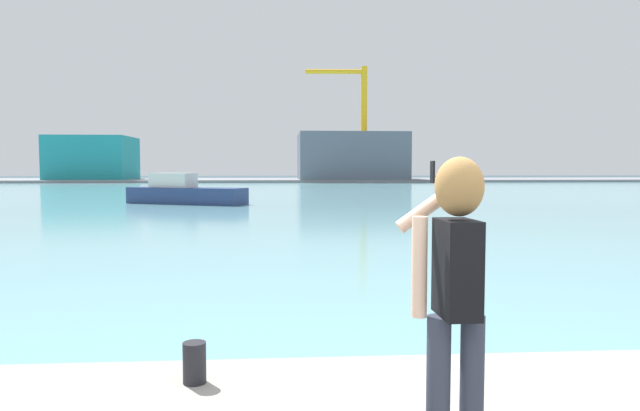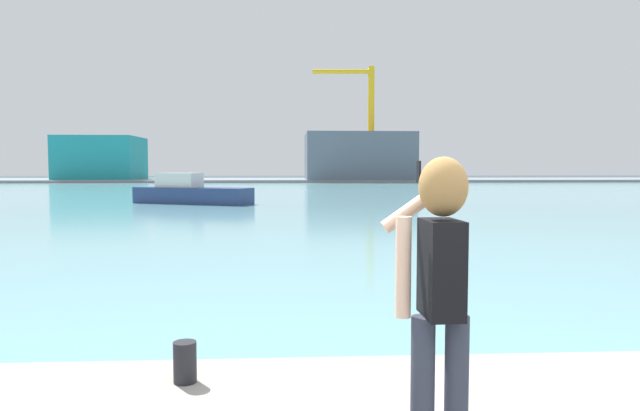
{
  "view_description": "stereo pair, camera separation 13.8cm",
  "coord_description": "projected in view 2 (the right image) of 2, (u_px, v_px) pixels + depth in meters",
  "views": [
    {
      "loc": [
        -1.07,
        -2.95,
        2.23
      ],
      "look_at": [
        -0.37,
        6.97,
        1.57
      ],
      "focal_mm": 32.07,
      "sensor_mm": 36.0,
      "label": 1
    },
    {
      "loc": [
        -0.93,
        -2.96,
        2.23
      ],
      "look_at": [
        -0.37,
        6.97,
        1.57
      ],
      "focal_mm": 32.07,
      "sensor_mm": 36.0,
      "label": 2
    }
  ],
  "objects": [
    {
      "name": "far_shore_dock",
      "position": [
        293.0,
        180.0,
        94.78
      ],
      "size": [
        140.0,
        20.0,
        0.41
      ],
      "primitive_type": "cube",
      "color": "gray",
      "rests_on": "ground_plane"
    },
    {
      "name": "ground_plane",
      "position": [
        297.0,
        192.0,
        52.95
      ],
      "size": [
        220.0,
        220.0,
        0.0
      ],
      "primitive_type": "plane",
      "color": "#334751"
    },
    {
      "name": "person_photographer",
      "position": [
        439.0,
        274.0,
        3.28
      ],
      "size": [
        0.53,
        0.55,
        1.74
      ],
      "rotation": [
        0.0,
        0.0,
        1.6
      ],
      "color": "#2D3342",
      "rests_on": "quay_promenade"
    },
    {
      "name": "boat_moored",
      "position": [
        190.0,
        193.0,
        35.16
      ],
      "size": [
        7.7,
        4.94,
        1.89
      ],
      "rotation": [
        0.0,
        0.0,
        -0.44
      ],
      "color": "navy",
      "rests_on": "harbor_water"
    },
    {
      "name": "warehouse_right",
      "position": [
        358.0,
        156.0,
        92.0
      ],
      "size": [
        16.8,
        13.75,
        7.32
      ],
      "primitive_type": "cube",
      "color": "slate",
      "rests_on": "far_shore_dock"
    },
    {
      "name": "harbor_bollard",
      "position": [
        185.0,
        362.0,
        4.46
      ],
      "size": [
        0.18,
        0.18,
        0.32
      ],
      "primitive_type": "cylinder",
      "color": "black",
      "rests_on": "quay_promenade"
    },
    {
      "name": "harbor_water",
      "position": [
        297.0,
        191.0,
        54.95
      ],
      "size": [
        140.0,
        100.0,
        0.02
      ],
      "primitive_type": "cube",
      "color": "#6BA8B2",
      "rests_on": "ground_plane"
    },
    {
      "name": "port_crane",
      "position": [
        365.0,
        113.0,
        89.09
      ],
      "size": [
        9.68,
        1.4,
        17.57
      ],
      "color": "yellow",
      "rests_on": "far_shore_dock"
    },
    {
      "name": "warehouse_left",
      "position": [
        101.0,
        158.0,
        91.59
      ],
      "size": [
        12.07,
        11.29,
        6.78
      ],
      "primitive_type": "cube",
      "color": "teal",
      "rests_on": "far_shore_dock"
    }
  ]
}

